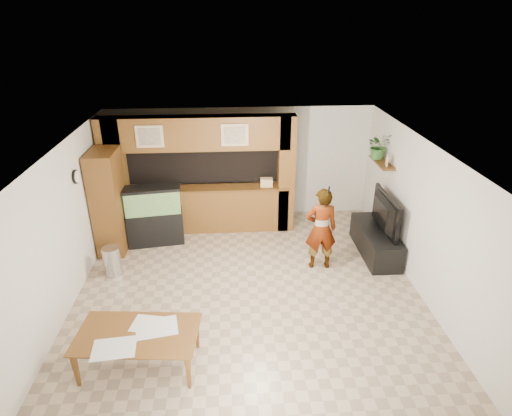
{
  "coord_description": "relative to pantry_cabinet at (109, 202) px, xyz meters",
  "views": [
    {
      "loc": [
        -0.28,
        -6.19,
        4.57
      ],
      "look_at": [
        0.17,
        0.6,
        1.38
      ],
      "focal_mm": 30.0,
      "sensor_mm": 36.0,
      "label": 1
    }
  ],
  "objects": [
    {
      "name": "newspaper_a",
      "position": [
        0.86,
        -3.61,
        -0.48
      ],
      "size": [
        0.59,
        0.45,
        0.01
      ],
      "primitive_type": "cube",
      "rotation": [
        0.0,
        0.0,
        0.1
      ],
      "color": "silver",
      "rests_on": "dining_table"
    },
    {
      "name": "wall_right",
      "position": [
        5.7,
        -1.76,
        0.24
      ],
      "size": [
        0.0,
        6.5,
        6.5
      ],
      "primitive_type": "plane",
      "rotation": [
        1.57,
        0.0,
        -1.57
      ],
      "color": "beige",
      "rests_on": "floor"
    },
    {
      "name": "tv_stand",
      "position": [
        5.35,
        -0.55,
        -0.78
      ],
      "size": [
        0.6,
        1.63,
        0.54
      ],
      "primitive_type": "cube",
      "color": "black",
      "rests_on": "floor"
    },
    {
      "name": "television",
      "position": [
        5.35,
        -0.55,
        -0.14
      ],
      "size": [
        0.18,
        1.3,
        0.75
      ],
      "primitive_type": "imported",
      "rotation": [
        0.0,
        0.0,
        1.58
      ],
      "color": "black",
      "rests_on": "tv_stand"
    },
    {
      "name": "trash_can",
      "position": [
        0.19,
        -1.0,
        -0.77
      ],
      "size": [
        0.32,
        0.32,
        0.58
      ],
      "primitive_type": "cylinder",
      "color": "#B2B2B7",
      "rests_on": "floor"
    },
    {
      "name": "floor",
      "position": [
        2.7,
        -1.76,
        -1.06
      ],
      "size": [
        6.5,
        6.5,
        0.0
      ],
      "primitive_type": "plane",
      "color": "tan",
      "rests_on": "ground"
    },
    {
      "name": "wall_back",
      "position": [
        2.7,
        1.49,
        0.24
      ],
      "size": [
        6.0,
        0.0,
        6.0
      ],
      "primitive_type": "plane",
      "rotation": [
        1.57,
        0.0,
        0.0
      ],
      "color": "beige",
      "rests_on": "floor"
    },
    {
      "name": "counter_box",
      "position": [
        3.22,
        0.69,
        0.07
      ],
      "size": [
        0.27,
        0.19,
        0.18
      ],
      "primitive_type": "cube",
      "rotation": [
        0.0,
        0.0,
        -0.04
      ],
      "color": "tan",
      "rests_on": "partition"
    },
    {
      "name": "dining_table",
      "position": [
        1.11,
        -3.37,
        -0.77
      ],
      "size": [
        1.72,
        1.06,
        0.58
      ],
      "primitive_type": "imported",
      "rotation": [
        0.0,
        0.0,
        -0.09
      ],
      "color": "brown",
      "rests_on": "floor"
    },
    {
      "name": "newspaper_c",
      "position": [
        1.26,
        -3.17,
        -0.48
      ],
      "size": [
        0.56,
        0.46,
        0.01
      ],
      "primitive_type": "cube",
      "rotation": [
        0.0,
        0.0,
        -0.21
      ],
      "color": "silver",
      "rests_on": "dining_table"
    },
    {
      "name": "aquarium",
      "position": [
        0.83,
        0.19,
        -0.43
      ],
      "size": [
        1.16,
        0.43,
        1.28
      ],
      "rotation": [
        0.0,
        0.0,
        0.14
      ],
      "color": "black",
      "rests_on": "floor"
    },
    {
      "name": "potted_plant",
      "position": [
        5.52,
        0.39,
        0.94
      ],
      "size": [
        0.57,
        0.52,
        0.55
      ],
      "primitive_type": "imported",
      "rotation": [
        0.0,
        0.0,
        0.22
      ],
      "color": "#2D5D25",
      "rests_on": "wall_shelf"
    },
    {
      "name": "photo_frame",
      "position": [
        5.55,
        -0.07,
        0.77
      ],
      "size": [
        0.07,
        0.16,
        0.21
      ],
      "primitive_type": "cube",
      "rotation": [
        0.0,
        0.0,
        -0.25
      ],
      "color": "tan",
      "rests_on": "wall_shelf"
    },
    {
      "name": "pantry_cabinet",
      "position": [
        0.0,
        0.0,
        0.0
      ],
      "size": [
        0.53,
        0.86,
        2.11
      ],
      "primitive_type": "cube",
      "color": "brown",
      "rests_on": "floor"
    },
    {
      "name": "partition",
      "position": [
        1.75,
        0.87,
        0.26
      ],
      "size": [
        4.2,
        0.99,
        2.6
      ],
      "color": "brown",
      "rests_on": "floor"
    },
    {
      "name": "newspaper_b",
      "position": [
        1.36,
        -3.24,
        -0.48
      ],
      "size": [
        0.62,
        0.5,
        0.01
      ],
      "primitive_type": "cube",
      "rotation": [
        0.0,
        0.0,
        0.18
      ],
      "color": "silver",
      "rests_on": "dining_table"
    },
    {
      "name": "wall_shelf",
      "position": [
        5.55,
        0.19,
        0.64
      ],
      "size": [
        0.25,
        0.9,
        0.04
      ],
      "primitive_type": "cube",
      "color": "brown",
      "rests_on": "wall_right"
    },
    {
      "name": "microphone",
      "position": [
        4.15,
        -1.13,
        0.62
      ],
      "size": [
        0.03,
        0.09,
        0.15
      ],
      "primitive_type": "cylinder",
      "rotation": [
        0.44,
        0.0,
        0.0
      ],
      "color": "black",
      "rests_on": "person"
    },
    {
      "name": "wall_left",
      "position": [
        -0.3,
        -1.76,
        0.24
      ],
      "size": [
        0.0,
        6.5,
        6.5
      ],
      "primitive_type": "plane",
      "rotation": [
        1.57,
        0.0,
        1.57
      ],
      "color": "beige",
      "rests_on": "floor"
    },
    {
      "name": "ceiling",
      "position": [
        2.7,
        -1.76,
        1.54
      ],
      "size": [
        6.5,
        6.5,
        0.0
      ],
      "primitive_type": "plane",
      "color": "white",
      "rests_on": "wall_back"
    },
    {
      "name": "wall_clock",
      "position": [
        -0.27,
        -0.76,
        0.84
      ],
      "size": [
        0.05,
        0.25,
        0.25
      ],
      "color": "black",
      "rests_on": "wall_left"
    },
    {
      "name": "person",
      "position": [
        4.1,
        -0.97,
        -0.24
      ],
      "size": [
        0.61,
        0.41,
        1.64
      ],
      "primitive_type": "imported",
      "rotation": [
        0.0,
        0.0,
        3.12
      ],
      "color": "tan",
      "rests_on": "floor"
    }
  ]
}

